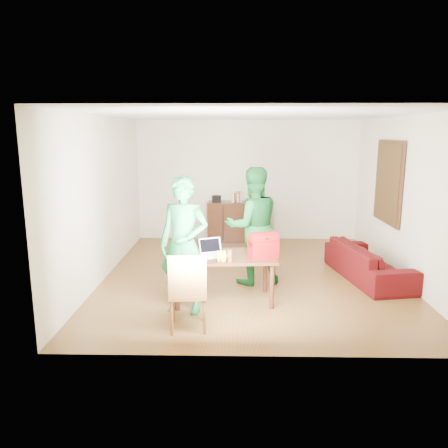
{
  "coord_description": "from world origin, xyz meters",
  "views": [
    {
      "loc": [
        -0.33,
        -7.17,
        2.42
      ],
      "look_at": [
        -0.46,
        -0.92,
        1.11
      ],
      "focal_mm": 35.0,
      "sensor_mm": 36.0,
      "label": 1
    }
  ],
  "objects_px": {
    "laptop": "(214,253)",
    "sofa": "(368,262)",
    "table": "(224,261)",
    "red_bag": "(263,248)",
    "person_near": "(184,245)",
    "person_far": "(253,226)",
    "chair": "(188,307)",
    "bottle": "(230,255)"
  },
  "relations": [
    {
      "from": "red_bag",
      "to": "sofa",
      "type": "distance_m",
      "value": 2.25
    },
    {
      "from": "person_near",
      "to": "sofa",
      "type": "distance_m",
      "value": 3.33
    },
    {
      "from": "person_near",
      "to": "laptop",
      "type": "relative_size",
      "value": 4.77
    },
    {
      "from": "bottle",
      "to": "sofa",
      "type": "bearing_deg",
      "value": 30.49
    },
    {
      "from": "table",
      "to": "sofa",
      "type": "bearing_deg",
      "value": 19.78
    },
    {
      "from": "laptop",
      "to": "sofa",
      "type": "distance_m",
      "value": 2.81
    },
    {
      "from": "bottle",
      "to": "sofa",
      "type": "relative_size",
      "value": 0.1
    },
    {
      "from": "person_near",
      "to": "person_far",
      "type": "height_order",
      "value": "person_far"
    },
    {
      "from": "bottle",
      "to": "red_bag",
      "type": "bearing_deg",
      "value": 23.82
    },
    {
      "from": "sofa",
      "to": "table",
      "type": "bearing_deg",
      "value": 103.76
    },
    {
      "from": "chair",
      "to": "sofa",
      "type": "bearing_deg",
      "value": 30.87
    },
    {
      "from": "chair",
      "to": "person_far",
      "type": "distance_m",
      "value": 2.08
    },
    {
      "from": "person_near",
      "to": "laptop",
      "type": "xyz_separation_m",
      "value": [
        0.39,
        0.35,
        -0.2
      ]
    },
    {
      "from": "laptop",
      "to": "red_bag",
      "type": "height_order",
      "value": "red_bag"
    },
    {
      "from": "person_near",
      "to": "chair",
      "type": "bearing_deg",
      "value": -65.69
    },
    {
      "from": "bottle",
      "to": "table",
      "type": "bearing_deg",
      "value": 105.99
    },
    {
      "from": "bottle",
      "to": "person_far",
      "type": "bearing_deg",
      "value": 72.45
    },
    {
      "from": "chair",
      "to": "red_bag",
      "type": "xyz_separation_m",
      "value": [
        0.98,
        0.84,
        0.54
      ]
    },
    {
      "from": "chair",
      "to": "person_far",
      "type": "relative_size",
      "value": 0.53
    },
    {
      "from": "table",
      "to": "bottle",
      "type": "height_order",
      "value": "bottle"
    },
    {
      "from": "person_near",
      "to": "sofa",
      "type": "bearing_deg",
      "value": 39.72
    },
    {
      "from": "person_far",
      "to": "bottle",
      "type": "xyz_separation_m",
      "value": [
        -0.36,
        -1.13,
        -0.16
      ]
    },
    {
      "from": "bottle",
      "to": "red_bag",
      "type": "relative_size",
      "value": 0.49
    },
    {
      "from": "table",
      "to": "chair",
      "type": "distance_m",
      "value": 1.09
    },
    {
      "from": "laptop",
      "to": "red_bag",
      "type": "relative_size",
      "value": 0.99
    },
    {
      "from": "bottle",
      "to": "sofa",
      "type": "height_order",
      "value": "bottle"
    },
    {
      "from": "table",
      "to": "chair",
      "type": "relative_size",
      "value": 1.51
    },
    {
      "from": "red_bag",
      "to": "chair",
      "type": "bearing_deg",
      "value": -158.96
    },
    {
      "from": "person_near",
      "to": "bottle",
      "type": "relative_size",
      "value": 9.63
    },
    {
      "from": "person_far",
      "to": "bottle",
      "type": "height_order",
      "value": "person_far"
    },
    {
      "from": "chair",
      "to": "laptop",
      "type": "distance_m",
      "value": 1.05
    },
    {
      "from": "table",
      "to": "person_near",
      "type": "bearing_deg",
      "value": -147.4
    },
    {
      "from": "chair",
      "to": "laptop",
      "type": "xyz_separation_m",
      "value": [
        0.28,
        0.92,
        0.44
      ]
    },
    {
      "from": "chair",
      "to": "bottle",
      "type": "relative_size",
      "value": 5.19
    },
    {
      "from": "chair",
      "to": "bottle",
      "type": "height_order",
      "value": "chair"
    },
    {
      "from": "sofa",
      "to": "chair",
      "type": "bearing_deg",
      "value": 115.5
    },
    {
      "from": "table",
      "to": "person_far",
      "type": "xyz_separation_m",
      "value": [
        0.45,
        0.82,
        0.34
      ]
    },
    {
      "from": "person_near",
      "to": "person_far",
      "type": "distance_m",
      "value": 1.55
    },
    {
      "from": "table",
      "to": "bottle",
      "type": "xyz_separation_m",
      "value": [
        0.09,
        -0.32,
        0.18
      ]
    },
    {
      "from": "person_far",
      "to": "bottle",
      "type": "bearing_deg",
      "value": 58.14
    },
    {
      "from": "person_near",
      "to": "person_far",
      "type": "xyz_separation_m",
      "value": [
        0.98,
        1.21,
        0.01
      ]
    },
    {
      "from": "sofa",
      "to": "person_near",
      "type": "bearing_deg",
      "value": 106.31
    }
  ]
}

